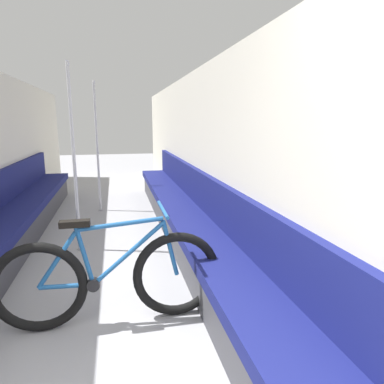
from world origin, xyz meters
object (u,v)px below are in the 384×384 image
grab_pole_near (97,149)px  bench_seat_row_left (7,228)px  bench_seat_row_right (185,217)px  grab_pole_far (74,163)px  bicycle (110,278)px

grab_pole_near → bench_seat_row_left: bearing=-119.2°
bench_seat_row_right → grab_pole_far: 1.45m
bench_seat_row_right → grab_pole_far: size_ratio=3.03×
grab_pole_far → bicycle: bearing=-76.8°
bicycle → grab_pole_far: bearing=98.1°
bench_seat_row_right → grab_pole_far: (-1.25, -0.09, 0.72)m
bench_seat_row_right → grab_pole_near: grab_pole_near is taller
bench_seat_row_left → bench_seat_row_right: (2.01, 0.00, 0.00)m
bench_seat_row_left → grab_pole_near: 2.04m
grab_pole_near → bench_seat_row_right: bearing=-56.9°
bench_seat_row_right → grab_pole_near: 2.11m
bicycle → grab_pole_far: (-0.37, 1.56, 0.66)m
bench_seat_row_left → grab_pole_far: size_ratio=3.03×
bench_seat_row_left → bench_seat_row_right: size_ratio=1.00×
bench_seat_row_right → grab_pole_near: size_ratio=3.03×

